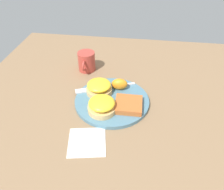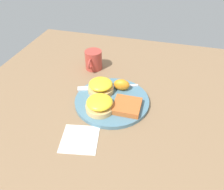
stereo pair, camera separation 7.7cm
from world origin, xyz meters
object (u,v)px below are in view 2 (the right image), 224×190
at_px(sandwich_benedict_left, 101,86).
at_px(fork, 104,87).
at_px(cup, 94,60).
at_px(sandwich_benedict_right, 100,104).
at_px(orange_wedge, 122,85).
at_px(hashbrown_patty, 127,106).

distance_m(sandwich_benedict_left, fork, 0.03).
xyz_separation_m(sandwich_benedict_left, cup, (-0.17, -0.09, 0.00)).
bearing_deg(cup, sandwich_benedict_right, 23.11).
relative_size(sandwich_benedict_right, orange_wedge, 1.59).
bearing_deg(sandwich_benedict_left, fork, 169.80).
distance_m(sandwich_benedict_right, hashbrown_patty, 0.09).
bearing_deg(hashbrown_patty, orange_wedge, -156.60).
height_order(sandwich_benedict_right, hashbrown_patty, sandwich_benedict_right).
relative_size(sandwich_benedict_left, fork, 0.43).
height_order(hashbrown_patty, orange_wedge, orange_wedge).
bearing_deg(sandwich_benedict_right, hashbrown_patty, 109.79).
height_order(hashbrown_patty, cup, cup).
xyz_separation_m(sandwich_benedict_right, cup, (-0.27, -0.11, 0.00)).
bearing_deg(sandwich_benedict_right, orange_wedge, 160.99).
bearing_deg(sandwich_benedict_right, fork, -169.29).
distance_m(sandwich_benedict_left, cup, 0.19).
distance_m(sandwich_benedict_right, orange_wedge, 0.14).
bearing_deg(cup, hashbrown_patty, 40.53).
bearing_deg(sandwich_benedict_left, cup, -152.95).
distance_m(hashbrown_patty, cup, 0.31).
relative_size(sandwich_benedict_left, cup, 0.94).
bearing_deg(hashbrown_patty, cup, -139.47).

